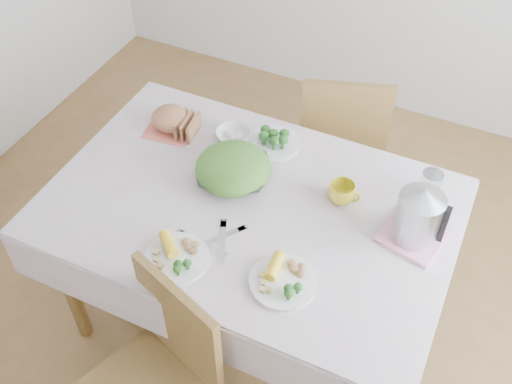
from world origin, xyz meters
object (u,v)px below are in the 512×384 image
at_px(salad_bowl, 233,174).
at_px(dinner_plate_right, 283,281).
at_px(dining_table, 250,267).
at_px(chair_far, 340,136).
at_px(electric_kettle, 419,214).
at_px(yellow_mug, 342,193).
at_px(dinner_plate_left, 177,259).

distance_m(salad_bowl, dinner_plate_right, 0.51).
bearing_deg(dinner_plate_right, dining_table, 133.46).
xyz_separation_m(dining_table, chair_far, (0.09, 0.85, 0.09)).
bearing_deg(electric_kettle, chair_far, 99.99).
bearing_deg(dining_table, yellow_mug, 28.89).
bearing_deg(dining_table, dinner_plate_right, -46.54).
relative_size(dinner_plate_right, yellow_mug, 2.20).
bearing_deg(dinner_plate_left, chair_far, 80.49).
distance_m(dining_table, salad_bowl, 0.44).
bearing_deg(chair_far, salad_bowl, 56.50).
bearing_deg(chair_far, dinner_plate_right, 79.68).
xyz_separation_m(chair_far, salad_bowl, (-0.20, -0.76, 0.33)).
xyz_separation_m(dining_table, dinner_plate_right, (0.26, -0.27, 0.40)).
bearing_deg(salad_bowl, dinner_plate_right, -44.64).
bearing_deg(yellow_mug, dinner_plate_left, -129.24).
xyz_separation_m(dinner_plate_right, electric_kettle, (0.33, 0.38, 0.11)).
xyz_separation_m(dinner_plate_right, yellow_mug, (0.05, 0.44, 0.03)).
height_order(chair_far, electric_kettle, electric_kettle).
height_order(dining_table, dinner_plate_left, dinner_plate_left).
distance_m(dining_table, dinner_plate_left, 0.53).
relative_size(chair_far, dinner_plate_right, 4.02).
height_order(salad_bowl, yellow_mug, yellow_mug).
height_order(dinner_plate_left, yellow_mug, yellow_mug).
xyz_separation_m(dinner_plate_left, electric_kettle, (0.70, 0.45, 0.11)).
relative_size(salad_bowl, electric_kettle, 1.22).
relative_size(dining_table, dinner_plate_right, 6.14).
distance_m(dining_table, dinner_plate_right, 0.55).
distance_m(salad_bowl, electric_kettle, 0.70).
relative_size(chair_far, yellow_mug, 8.86).
distance_m(dinner_plate_right, electric_kettle, 0.52).
height_order(dinner_plate_left, electric_kettle, electric_kettle).
height_order(dinner_plate_left, dinner_plate_right, same).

